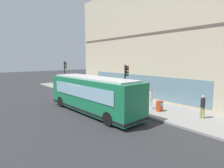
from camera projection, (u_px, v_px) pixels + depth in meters
ground at (84, 110)px, 16.72m from camera, size 120.00×120.00×0.00m
sidewalk_curb at (124, 101)px, 19.84m from camera, size 4.73×40.00×0.15m
building_corner at (163, 43)px, 23.18m from camera, size 8.66×23.20×13.16m
city_bus_nearside at (92, 95)px, 15.71m from camera, size 2.99×10.14×3.07m
traffic_light_near_corner at (126, 78)px, 16.49m from camera, size 0.32×0.49×3.94m
traffic_light_down_block at (65, 70)px, 26.58m from camera, size 0.32×0.49×4.13m
fire_hydrant at (118, 94)px, 21.61m from camera, size 0.35×0.35×0.74m
pedestrian_by_light_pole at (203, 105)px, 13.67m from camera, size 0.32×0.32×1.77m
pedestrian_walking_along_curb at (151, 97)px, 16.42m from camera, size 0.32×0.32×1.79m
pedestrian_near_building_entrance at (76, 86)px, 24.45m from camera, size 0.32×0.32×1.54m
pedestrian_near_hydrant at (130, 91)px, 19.57m from camera, size 0.32×0.32×1.83m
newspaper_vending_box at (160, 106)px, 15.66m from camera, size 0.44×0.42×0.90m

